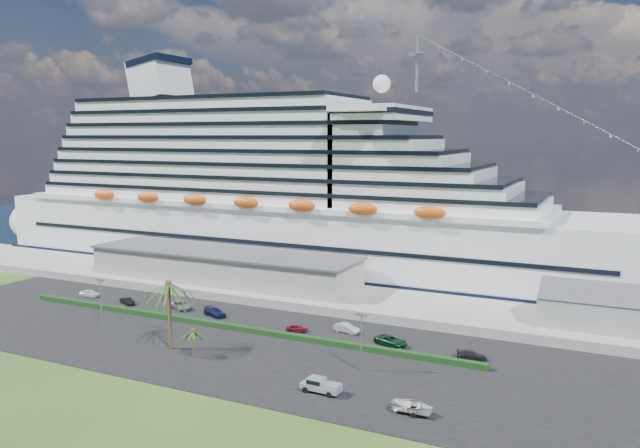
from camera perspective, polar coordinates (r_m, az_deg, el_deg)
The scene contains 22 objects.
ground at distance 91.89m, azimuth -10.12°, elevation -12.85°, with size 420.00×420.00×0.00m, color #2B4C19.
asphalt_lot at distance 100.43m, azimuth -6.40°, elevation -10.90°, with size 140.00×38.00×0.12m, color black.
wharf at distance 124.62m, azimuth 0.72°, elevation -6.66°, with size 240.00×20.00×1.80m, color gray.
water at distance 208.23m, azimuth 11.21°, elevation -1.06°, with size 420.00×160.00×0.02m, color black.
cruise_ship at distance 152.46m, azimuth -2.81°, elevation 2.09°, with size 191.00×38.00×54.00m.
terminal_building at distance 135.81m, azimuth -8.91°, elevation -3.74°, with size 61.00×15.00×6.30m.
port_shed at distance 112.91m, azimuth 25.62°, elevation -7.21°, with size 24.00×12.31×7.37m.
hedge at distance 108.42m, azimuth -8.62°, elevation -9.21°, with size 88.00×1.10×0.90m, color black.
lamp_post_left at distance 113.66m, azimuth -19.40°, elevation -6.27°, with size 1.60×0.35×8.27m.
lamp_post_right at distance 87.56m, azimuth 3.82°, elevation -10.10°, with size 1.60×0.35×8.27m.
palm_tall at distance 98.04m, azimuth -13.66°, elevation -5.98°, with size 8.82×8.82×11.13m.
palm_short at distance 95.11m, azimuth -11.52°, elevation -9.82°, with size 3.53×3.53×4.56m.
parked_car_0 at distance 135.71m, azimuth -20.29°, elevation -5.96°, with size 1.72×4.26×1.45m, color white.
parked_car_1 at distance 127.55m, azimuth -17.22°, elevation -6.74°, with size 1.39×3.97×1.31m, color black.
parked_car_2 at distance 121.68m, azimuth -12.62°, elevation -7.23°, with size 2.58×5.59×1.55m, color gray.
parked_car_3 at distance 115.84m, azimuth -9.60°, elevation -7.94°, with size 2.09×5.13×1.49m, color #11173E.
parked_car_4 at distance 105.62m, azimuth -2.11°, elevation -9.50°, with size 1.44×3.58×1.22m, color maroon.
parked_car_5 at distance 105.27m, azimuth 2.43°, elevation -9.49°, with size 1.58×4.52×1.49m, color #A8ACB0.
parked_car_6 at distance 99.66m, azimuth 6.50°, elevation -10.56°, with size 2.49×5.41×1.50m, color #0C311B.
parked_car_7 at distance 96.03m, azimuth 13.70°, elevation -11.55°, with size 1.75×4.30×1.25m, color black.
pickup_truck at distance 82.04m, azimuth 0.04°, elevation -14.50°, with size 5.36×2.15×1.87m.
boat_trailer at distance 77.03m, azimuth 8.42°, elevation -16.10°, with size 5.72×3.67×1.65m.
Camera 1 is at (50.71, -69.30, 32.71)m, focal length 35.00 mm.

